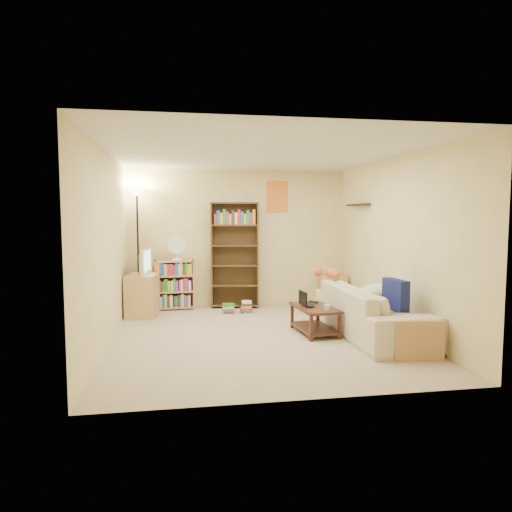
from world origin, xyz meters
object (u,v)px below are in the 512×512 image
television (142,262)px  tall_bookshelf (235,252)px  laptop (311,305)px  tv_stand (143,295)px  mug (327,307)px  sofa (371,311)px  short_bookshelf (175,285)px  desk_fan (177,247)px  side_table (332,290)px  end_cabinet (413,336)px  tabby_cat (330,273)px  coffee_table (315,316)px  floor_lamp (137,212)px

television → tall_bookshelf: bearing=-65.5°
laptop → tv_stand: size_ratio=0.49×
mug → television: 3.20m
sofa → short_bookshelf: bearing=50.8°
desk_fan → side_table: bearing=-0.7°
short_bookshelf → end_cabinet: size_ratio=1.57×
sofa → tall_bookshelf: tall_bookshelf is taller
desk_fan → end_cabinet: desk_fan is taller
laptop → desk_fan: 2.79m
mug → side_table: bearing=69.5°
laptop → end_cabinet: end_cabinet is taller
mug → tv_stand: bearing=144.7°
tv_stand → side_table: 3.45m
television → desk_fan: size_ratio=1.68×
tabby_cat → desk_fan: size_ratio=1.21×
coffee_table → short_bookshelf: bearing=128.8°
tabby_cat → tv_stand: (-2.95, 0.85, -0.42)m
desk_fan → tall_bookshelf: bearing=2.4°
television → short_bookshelf: 0.85m
desk_fan → laptop: bearing=-45.4°
tall_bookshelf → floor_lamp: 1.85m
mug → short_bookshelf: 3.11m
mug → television: bearing=144.7°
tv_stand → tabby_cat: bearing=-8.6°
sofa → tv_stand: 3.69m
desk_fan → floor_lamp: size_ratio=0.20×
coffee_table → end_cabinet: size_ratio=1.62×
laptop → tall_bookshelf: tall_bookshelf is taller
television → tall_bookshelf: tall_bookshelf is taller
laptop → tv_stand: bearing=59.5°
tabby_cat → end_cabinet: (0.40, -1.89, -0.53)m
sofa → tabby_cat: 1.03m
sofa → tall_bookshelf: 2.85m
end_cabinet → tabby_cat: bearing=101.9°
tall_bookshelf → short_bookshelf: size_ratio=2.17×
tall_bookshelf → side_table: tall_bookshelf is taller
mug → tabby_cat: bearing=69.5°
tv_stand → end_cabinet: (3.35, -2.74, -0.11)m
tall_bookshelf → short_bookshelf: tall_bookshelf is taller
laptop → tall_bookshelf: size_ratio=0.18×
short_bookshelf → tall_bookshelf: bearing=-3.6°
tabby_cat → side_table: size_ratio=0.96×
tv_stand → desk_fan: size_ratio=1.59×
sofa → television: bearing=61.9°
tall_bookshelf → short_bookshelf: bearing=-170.9°
mug → tall_bookshelf: tall_bookshelf is taller
television → side_table: (3.42, 0.41, -0.63)m
desk_fan → tv_stand: bearing=-141.9°
tv_stand → side_table: tv_stand is taller
coffee_table → side_table: (0.92, 1.96, 0.03)m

